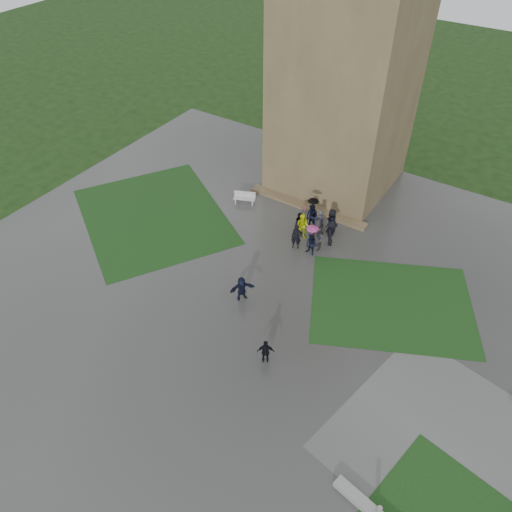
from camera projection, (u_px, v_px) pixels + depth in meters
The scene contains 10 objects.
ground at pixel (219, 299), 28.63m from camera, with size 120.00×120.00×0.00m, color black.
plaza at pixel (238, 278), 29.89m from camera, with size 34.00×34.00×0.02m, color #353532.
lawn_inset_left at pixel (154, 216), 34.62m from camera, with size 11.00×9.00×0.01m, color #143412.
lawn_inset_right at pixel (392, 304), 28.31m from camera, with size 9.00×7.00×0.01m, color #143412.
tower at pixel (348, 61), 32.22m from camera, with size 8.00×8.00×18.00m, color brown.
tower_plinth at pixel (307, 207), 35.26m from camera, with size 9.00×0.80×0.22m, color brown.
bench at pixel (245, 198), 35.49m from camera, with size 1.60×1.04×0.89m.
visitor_cluster at pixel (316, 226), 31.90m from camera, with size 3.14×3.58×2.55m.
pedestrian_mid at pixel (242, 288), 28.15m from camera, with size 1.44×0.52×1.55m, color black.
pedestrian_near at pixel (266, 351), 24.83m from camera, with size 0.87×0.50×1.49m, color black.
Camera 1 is at (12.62, -15.61, 20.68)m, focal length 35.00 mm.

